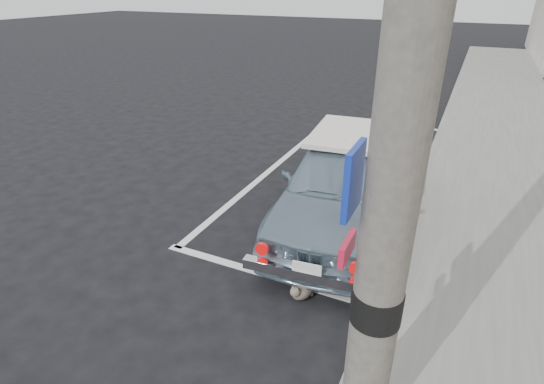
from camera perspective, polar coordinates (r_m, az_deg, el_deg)
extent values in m
plane|color=black|center=(5.95, -2.73, -7.22)|extent=(80.00, 80.00, 0.00)
cube|color=slate|center=(7.17, 28.99, -3.87)|extent=(2.80, 40.00, 0.15)
cube|color=silver|center=(5.40, -0.45, -11.12)|extent=(3.00, 0.12, 0.01)
cube|color=silver|center=(11.49, 15.04, 8.91)|extent=(3.00, 0.12, 0.01)
cube|color=silver|center=(8.69, 1.23, 4.19)|extent=(0.12, 7.00, 0.01)
cylinder|color=black|center=(3.10, 13.87, -14.56)|extent=(0.36, 0.36, 0.25)
cube|color=#142CA4|center=(2.65, 10.92, 1.55)|extent=(0.04, 0.35, 0.45)
cube|color=red|center=(2.90, 10.08, -7.46)|extent=(0.04, 0.30, 0.15)
cube|color=white|center=(2.90, 9.98, -7.44)|extent=(0.02, 0.16, 0.08)
imported|color=slate|center=(6.29, 9.61, 1.42)|extent=(1.97, 4.10, 1.35)
cube|color=silver|center=(6.43, 10.70, 7.73)|extent=(1.26, 1.61, 0.07)
cube|color=silver|center=(4.80, 4.79, -11.02)|extent=(1.52, 0.26, 0.12)
cube|color=white|center=(4.71, 4.69, -10.37)|extent=(0.33, 0.05, 0.17)
cylinder|color=red|center=(4.77, -1.35, -7.67)|extent=(0.15, 0.05, 0.15)
cylinder|color=red|center=(4.56, 11.28, -10.04)|extent=(0.15, 0.05, 0.15)
cylinder|color=red|center=(4.87, -1.33, -9.42)|extent=(0.12, 0.05, 0.12)
cylinder|color=red|center=(4.67, 11.08, -11.82)|extent=(0.12, 0.05, 0.12)
ellipsoid|color=#726757|center=(5.04, 4.14, -13.00)|extent=(0.28, 0.35, 0.19)
sphere|color=#726757|center=(4.91, 3.14, -13.20)|extent=(0.12, 0.12, 0.12)
cone|color=#726757|center=(4.89, 2.86, -12.50)|extent=(0.04, 0.04, 0.05)
cone|color=#726757|center=(4.86, 3.46, -12.82)|extent=(0.04, 0.04, 0.05)
cylinder|color=#726757|center=(5.15, 5.63, -12.92)|extent=(0.05, 0.20, 0.03)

